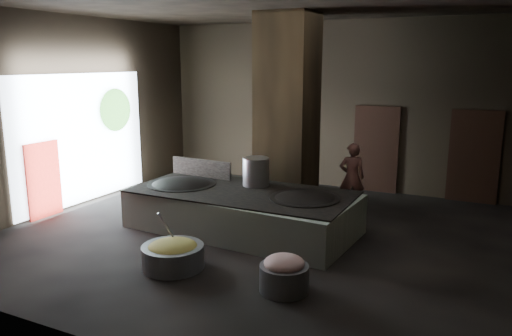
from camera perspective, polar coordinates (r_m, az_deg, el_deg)
The scene contains 26 objects.
floor at distance 10.20m, azimuth 0.82°, elevation -7.85°, with size 10.00×9.00×0.10m, color black.
back_wall at distance 13.89m, azimuth 9.01°, elevation 7.08°, with size 10.00×0.10×4.50m, color black.
front_wall at distance 5.93m, azimuth -18.36°, elevation -0.01°, with size 10.00×0.10×4.50m, color black.
left_wall at distance 12.66m, azimuth -20.37°, elevation 6.00°, with size 0.10×9.00×4.50m, color black.
pillar at distance 11.51m, azimuth 3.59°, elevation 6.19°, with size 1.20×1.20×4.50m, color black.
hearth_platform at distance 10.34m, azimuth -1.63°, elevation -4.94°, with size 4.60×2.20×0.80m, color silver.
platform_cap at distance 10.23m, azimuth -1.64°, elevation -2.72°, with size 4.50×2.16×0.03m, color black.
wok_left at distance 10.94m, azimuth -8.50°, elevation -2.22°, with size 1.45×1.45×0.40m, color black.
wok_left_rim at distance 10.92m, azimuth -8.51°, elevation -1.86°, with size 1.48×1.48×0.05m, color black.
wok_right at distance 9.76m, azimuth 5.54°, elevation -3.90°, with size 1.35×1.35×0.38m, color black.
wok_right_rim at distance 9.74m, azimuth 5.55°, elevation -3.51°, with size 1.38×1.38×0.05m, color black.
stock_pot at distance 10.61m, azimuth -0.02°, elevation -0.42°, with size 0.56×0.56×0.60m, color #A8A9B0.
splash_guard at distance 11.52m, azimuth -6.28°, elevation 0.01°, with size 1.60×0.06×0.40m, color black.
cook at distance 11.76m, azimuth 10.90°, elevation -1.04°, with size 0.58×0.38×1.60m, color brown.
veg_basin at distance 8.69m, azimuth -9.46°, elevation -9.95°, with size 1.05×1.05×0.39m, color slate.
veg_fill at distance 8.63m, azimuth -9.50°, elevation -8.99°, with size 0.87×0.87×0.27m, color #86A851.
ladle at distance 8.76m, azimuth -9.77°, elevation -7.29°, with size 0.03×0.03×0.83m, color #A8A9B0.
meat_basin at distance 7.77m, azimuth 3.23°, elevation -12.45°, with size 0.75×0.75×0.41m, color slate.
meat_fill at distance 7.67m, azimuth 3.25°, elevation -10.79°, with size 0.62×0.62×0.24m, color #CA7979.
doorway_near at distance 13.63m, azimuth 13.54°, elevation 1.92°, with size 1.18×0.08×2.38m, color black.
doorway_near_glow at distance 13.75m, azimuth 14.19°, elevation 1.76°, with size 0.88×0.04×2.07m, color #8C6647.
doorway_far at distance 13.33m, azimuth 23.63°, elevation 1.01°, with size 1.18×0.08×2.38m, color black.
doorway_far_glow at distance 13.55m, azimuth 23.56°, elevation 0.97°, with size 0.78×0.04×1.84m, color #8C6647.
left_opening at distance 12.81m, azimuth -19.20°, elevation 3.21°, with size 0.04×4.20×3.10m, color white.
pavilion_sliver at distance 12.03m, azimuth -23.10°, elevation -1.27°, with size 0.05×0.90×1.70m, color maroon.
tree_silhouette at distance 13.46m, azimuth -15.75°, elevation 6.41°, with size 0.28×1.10×1.10m, color #194714.
Camera 1 is at (4.11, -8.66, 3.43)m, focal length 35.00 mm.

